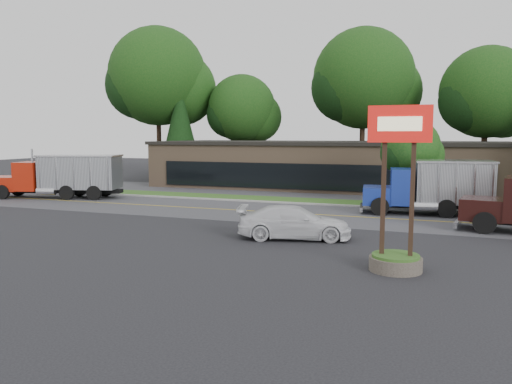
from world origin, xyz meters
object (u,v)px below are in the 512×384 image
rally_car (294,222)px  dump_truck_blue (434,186)px  bilo_sign (397,216)px  dump_truck_red (63,175)px

rally_car → dump_truck_blue: bearing=-46.4°
bilo_sign → dump_truck_red: bilo_sign is taller
dump_truck_red → dump_truck_blue: (27.23, 1.25, -0.01)m
dump_truck_red → rally_car: dump_truck_red is taller
dump_truck_red → bilo_sign: bearing=137.7°
dump_truck_blue → dump_truck_red: bearing=-4.3°
bilo_sign → dump_truck_blue: bearing=85.2°
bilo_sign → dump_truck_blue: size_ratio=0.75×
dump_truck_red → rally_car: (21.05, -8.54, -1.04)m
dump_truck_red → rally_car: bearing=141.7°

